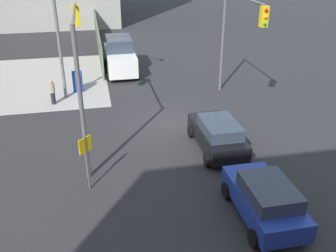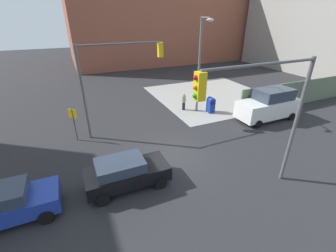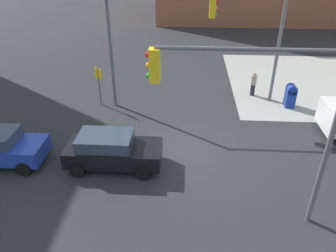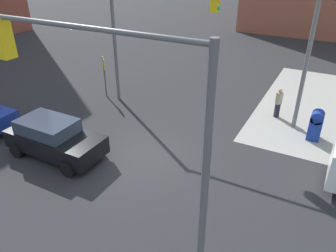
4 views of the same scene
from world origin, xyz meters
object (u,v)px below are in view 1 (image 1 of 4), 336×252
(street_lamp_corner, at_px, (63,24))
(mailbox_blue, at_px, (78,80))
(van_white_delivery, at_px, (120,56))
(hatchback_black, at_px, (217,134))
(traffic_signal_se_corner, at_px, (237,28))
(pedestrian_crossing, at_px, (52,92))
(traffic_signal_nw_corner, at_px, (78,57))
(hatchback_blue, at_px, (265,199))

(street_lamp_corner, distance_m, mailbox_blue, 4.12)
(van_white_delivery, bearing_deg, hatchback_black, -165.33)
(traffic_signal_se_corner, bearing_deg, van_white_delivery, 39.67)
(traffic_signal_se_corner, xyz_separation_m, pedestrian_crossing, (1.98, 11.00, -3.84))
(traffic_signal_nw_corner, distance_m, van_white_delivery, 12.78)
(hatchback_blue, xyz_separation_m, van_white_delivery, (18.35, 3.49, 0.44))
(traffic_signal_nw_corner, relative_size, pedestrian_crossing, 4.09)
(traffic_signal_nw_corner, relative_size, van_white_delivery, 1.20)
(street_lamp_corner, height_order, van_white_delivery, street_lamp_corner)
(street_lamp_corner, distance_m, pedestrian_crossing, 4.12)
(street_lamp_corner, height_order, hatchback_black, street_lamp_corner)
(hatchback_black, relative_size, pedestrian_crossing, 2.66)
(traffic_signal_se_corner, bearing_deg, mailbox_blue, 67.28)
(mailbox_blue, distance_m, van_white_delivery, 4.86)
(traffic_signal_se_corner, xyz_separation_m, van_white_delivery, (7.60, 6.30, -3.38))
(street_lamp_corner, bearing_deg, mailbox_blue, -21.94)
(hatchback_black, bearing_deg, hatchback_blue, -179.53)
(traffic_signal_se_corner, bearing_deg, hatchback_black, 152.98)
(street_lamp_corner, bearing_deg, pedestrian_crossing, 130.12)
(traffic_signal_nw_corner, distance_m, mailbox_blue, 9.28)
(van_white_delivery, xyz_separation_m, pedestrian_crossing, (-5.62, 4.70, -0.46))
(traffic_signal_nw_corner, height_order, van_white_delivery, traffic_signal_nw_corner)
(traffic_signal_nw_corner, height_order, pedestrian_crossing, traffic_signal_nw_corner)
(pedestrian_crossing, bearing_deg, street_lamp_corner, -71.15)
(hatchback_blue, distance_m, van_white_delivery, 18.69)
(traffic_signal_se_corner, relative_size, van_white_delivery, 1.20)
(van_white_delivery, bearing_deg, pedestrian_crossing, 140.09)
(mailbox_blue, height_order, pedestrian_crossing, pedestrian_crossing)
(hatchback_blue, xyz_separation_m, pedestrian_crossing, (12.73, 8.19, -0.02))
(mailbox_blue, height_order, van_white_delivery, van_white_delivery)
(mailbox_blue, height_order, hatchback_blue, hatchback_blue)
(hatchback_blue, distance_m, pedestrian_crossing, 15.14)
(street_lamp_corner, relative_size, hatchback_black, 1.89)
(traffic_signal_nw_corner, xyz_separation_m, street_lamp_corner, (7.29, 0.95, 0.04))
(traffic_signal_se_corner, bearing_deg, pedestrian_crossing, 79.81)
(hatchback_black, height_order, pedestrian_crossing, hatchback_black)
(pedestrian_crossing, bearing_deg, hatchback_blue, -168.51)
(traffic_signal_se_corner, distance_m, street_lamp_corner, 10.35)
(traffic_signal_se_corner, relative_size, street_lamp_corner, 0.81)
(mailbox_blue, bearing_deg, van_white_delivery, -41.48)
(hatchback_black, relative_size, van_white_delivery, 0.78)
(traffic_signal_nw_corner, height_order, traffic_signal_se_corner, same)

